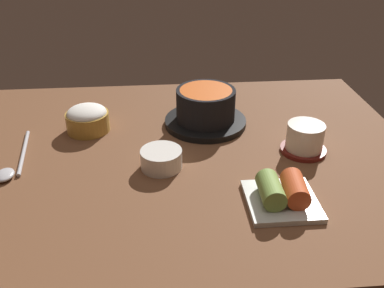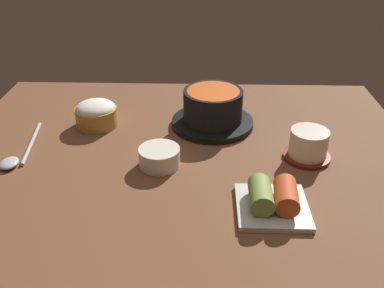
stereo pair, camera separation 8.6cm
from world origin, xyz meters
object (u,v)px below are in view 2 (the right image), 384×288
stone_pot (213,110)px  spoon (17,155)px  rice_bowl (96,113)px  kimchi_plate (273,200)px  tea_cup_with_saucer (308,145)px  banchan_cup_center (159,156)px

stone_pot → spoon: bearing=-158.5°
rice_bowl → spoon: (-13.12, -15.20, -2.46)cm
kimchi_plate → spoon: 52.37cm
tea_cup_with_saucer → banchan_cup_center: bearing=-173.1°
kimchi_plate → spoon: (-50.10, 15.18, -1.43)cm
kimchi_plate → spoon: size_ratio=0.61×
spoon → tea_cup_with_saucer: bearing=1.7°
stone_pot → tea_cup_with_saucer: (19.19, -14.08, -0.98)cm
tea_cup_with_saucer → spoon: tea_cup_with_saucer is taller
stone_pot → kimchi_plate: (9.87, -31.06, -2.06)cm
banchan_cup_center → spoon: bearing=176.5°
stone_pot → kimchi_plate: stone_pot is taller
kimchi_plate → spoon: kimchi_plate is taller
stone_pot → kimchi_plate: size_ratio=1.57×
stone_pot → banchan_cup_center: size_ratio=2.33×
stone_pot → banchan_cup_center: 20.81cm
kimchi_plate → banchan_cup_center: bearing=147.1°
stone_pot → tea_cup_with_saucer: bearing=-36.3°
tea_cup_with_saucer → banchan_cup_center: 30.17cm
rice_bowl → tea_cup_with_saucer: (46.30, -13.41, 0.05)cm
stone_pot → spoon: (-40.23, -15.87, -3.49)cm
stone_pot → spoon: size_ratio=0.95×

